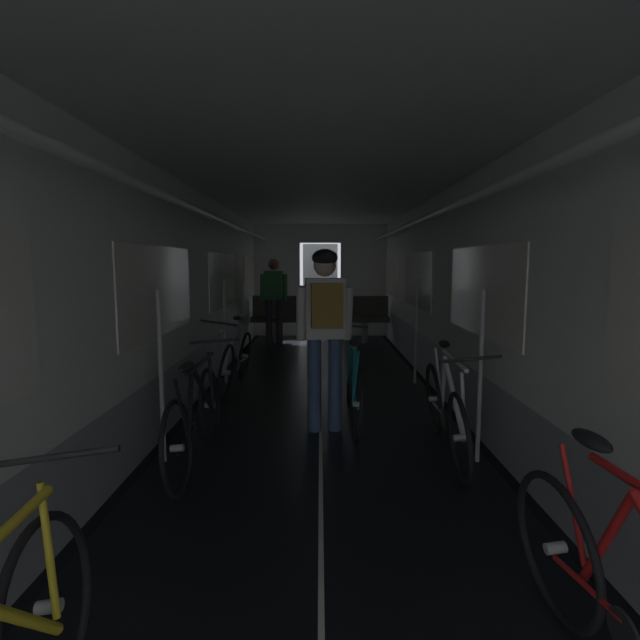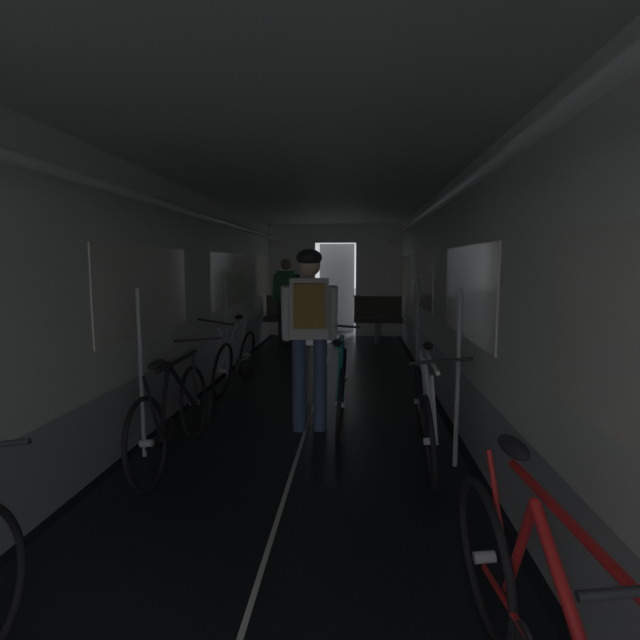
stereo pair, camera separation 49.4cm
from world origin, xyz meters
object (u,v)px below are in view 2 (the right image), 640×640
at_px(bicycle_red, 537,635).
at_px(bicycle_teal_in_aisle, 341,386).
at_px(bench_seat_far_right, 378,315).
at_px(bicycle_silver, 235,358).
at_px(bicycle_black, 173,415).
at_px(bicycle_white, 424,413).
at_px(person_cyclist_aisle, 309,320).
at_px(bench_seat_far_left, 289,314).
at_px(person_standing_near_bench, 286,296).

xyz_separation_m(bicycle_red, bicycle_teal_in_aisle, (-0.75, 3.22, 0.00)).
bearing_deg(bench_seat_far_right, bicycle_red, -88.67).
relative_size(bicycle_silver, bicycle_teal_in_aisle, 1.00).
height_order(bench_seat_far_right, bicycle_black, bench_seat_far_right).
bearing_deg(bicycle_white, person_cyclist_aisle, 150.71).
xyz_separation_m(bench_seat_far_left, bicycle_black, (-0.08, -6.04, -0.19)).
xyz_separation_m(bicycle_black, person_cyclist_aisle, (1.03, 0.78, 0.69)).
xyz_separation_m(bicycle_silver, bicycle_black, (0.09, -2.36, 0.00)).
xyz_separation_m(person_cyclist_aisle, bicycle_teal_in_aisle, (0.29, 0.27, -0.69)).
bearing_deg(bicycle_silver, person_standing_near_bench, 86.91).
height_order(bench_seat_far_left, bicycle_black, bench_seat_far_left).
bearing_deg(bicycle_white, bench_seat_far_right, 91.44).
distance_m(bench_seat_far_right, bicycle_teal_in_aisle, 5.03).
relative_size(bicycle_red, bicycle_teal_in_aisle, 1.00).
distance_m(bicycle_black, person_standing_near_bench, 5.69).
distance_m(bicycle_silver, person_standing_near_bench, 3.36).
bearing_deg(person_standing_near_bench, bench_seat_far_right, 11.83).
xyz_separation_m(bench_seat_far_left, bench_seat_far_right, (1.80, 0.00, 0.00)).
xyz_separation_m(bicycle_white, bicycle_silver, (-2.12, 2.14, -0.00)).
bearing_deg(bicycle_silver, bicycle_red, -64.50).
relative_size(bench_seat_far_right, bicycle_black, 0.58).
bearing_deg(bicycle_red, bicycle_teal_in_aisle, 103.14).
height_order(bench_seat_far_right, person_cyclist_aisle, person_cyclist_aisle).
height_order(bicycle_black, person_cyclist_aisle, person_cyclist_aisle).
bearing_deg(person_standing_near_bench, bicycle_red, -75.78).
bearing_deg(bench_seat_far_left, bicycle_black, -90.80).
distance_m(bicycle_black, bicycle_teal_in_aisle, 1.69).
bearing_deg(bicycle_teal_in_aisle, person_cyclist_aisle, -137.93).
height_order(bicycle_red, bicycle_black, same).
distance_m(person_cyclist_aisle, bicycle_teal_in_aisle, 0.79).
distance_m(bench_seat_far_right, person_cyclist_aisle, 5.35).
bearing_deg(person_standing_near_bench, bicycle_white, -70.35).
distance_m(bench_seat_far_left, person_standing_near_bench, 0.55).
distance_m(person_cyclist_aisle, person_standing_near_bench, 4.97).
xyz_separation_m(bicycle_white, bicycle_black, (-2.03, -0.22, 0.00)).
height_order(bicycle_red, person_cyclist_aisle, person_cyclist_aisle).
bearing_deg(bicycle_teal_in_aisle, bench_seat_far_left, 103.92).
height_order(bicycle_white, person_cyclist_aisle, person_cyclist_aisle).
xyz_separation_m(bicycle_teal_in_aisle, person_standing_near_bench, (-1.23, 4.62, 0.59)).
distance_m(bicycle_red, person_cyclist_aisle, 3.21).
distance_m(bench_seat_far_left, person_cyclist_aisle, 5.37).
bearing_deg(bench_seat_far_left, person_cyclist_aisle, -79.83).
height_order(bicycle_white, bicycle_black, bicycle_white).
bearing_deg(bench_seat_far_right, bicycle_silver, -118.24).
bearing_deg(person_standing_near_bench, bicycle_black, -90.88).
bearing_deg(bicycle_white, person_standing_near_bench, 109.65).
distance_m(bicycle_red, person_standing_near_bench, 8.11).
distance_m(bicycle_red, bicycle_silver, 5.03).
bearing_deg(bicycle_black, bench_seat_far_right, 72.67).
relative_size(bicycle_white, bicycle_teal_in_aisle, 1.00).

